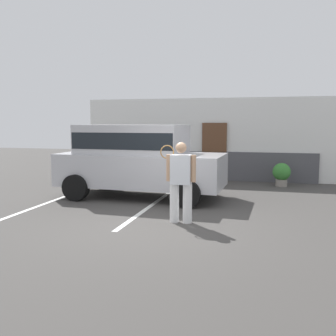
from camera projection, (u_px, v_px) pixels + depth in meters
ground_plane at (157, 225)px, 7.92m from camera, size 40.00×40.00×0.00m
parking_stripe_0 at (50, 202)px, 10.21m from camera, size 0.12×4.40×0.01m
parking_stripe_1 at (148, 207)px, 9.52m from camera, size 0.12×4.40×0.01m
house_frontage at (207, 141)px, 14.19m from camera, size 9.34×0.40×3.00m
parked_suv at (138, 157)px, 10.73m from camera, size 4.67×2.30×2.05m
tennis_player_man at (181, 181)px, 8.01m from camera, size 0.77×0.27×1.71m
potted_plant_by_porch at (282, 173)px, 12.68m from camera, size 0.59×0.59×0.78m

